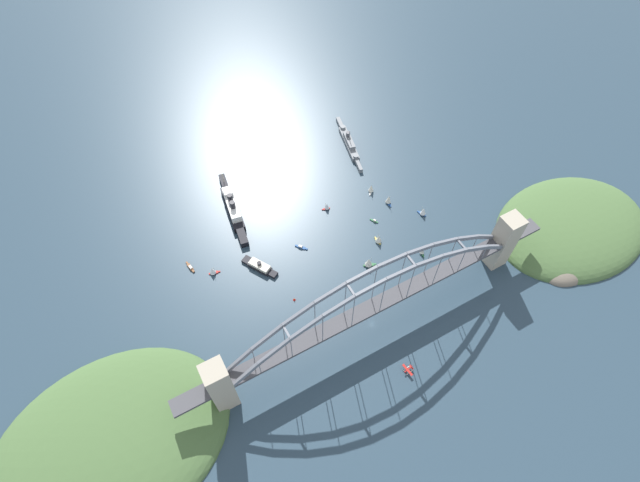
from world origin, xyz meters
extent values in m
plane|color=#283D4C|center=(0.00, 0.00, 0.00)|extent=(1400.00, 1400.00, 0.00)
cube|color=#ADA38E|center=(-114.43, 0.00, 26.88)|extent=(14.77, 14.30, 53.77)
cube|color=#ADA38E|center=(114.43, 0.00, 26.88)|extent=(14.77, 14.30, 53.77)
cube|color=#47474C|center=(0.00, 0.00, 28.58)|extent=(214.10, 11.30, 2.40)
cube|color=#47474C|center=(-133.82, 0.00, 28.58)|extent=(24.00, 11.30, 2.40)
cube|color=#47474C|center=(133.82, 0.00, 28.58)|extent=(24.00, 11.30, 2.40)
cube|color=slate|center=(-99.67, -5.09, 36.14)|extent=(23.95, 1.80, 17.77)
cube|color=slate|center=(-77.52, -5.09, 49.59)|extent=(23.65, 1.80, 14.60)
cube|color=slate|center=(-55.37, -5.09, 59.68)|extent=(23.28, 1.80, 11.40)
cube|color=slate|center=(-33.22, -5.09, 66.41)|extent=(22.86, 1.80, 8.16)
cube|color=slate|center=(-11.07, -5.09, 69.77)|extent=(22.39, 1.80, 4.87)
cube|color=slate|center=(11.07, -5.09, 69.77)|extent=(22.39, 1.80, 4.87)
cube|color=slate|center=(33.22, -5.09, 66.41)|extent=(22.86, 1.80, 8.16)
cube|color=slate|center=(55.37, -5.09, 59.68)|extent=(23.28, 1.80, 11.40)
cube|color=slate|center=(77.52, -5.09, 49.59)|extent=(23.65, 1.80, 14.60)
cube|color=slate|center=(99.67, -5.09, 36.14)|extent=(23.95, 1.80, 17.77)
cube|color=slate|center=(-99.67, 5.09, 36.14)|extent=(23.95, 1.80, 17.77)
cube|color=slate|center=(-77.52, 5.09, 49.59)|extent=(23.65, 1.80, 14.60)
cube|color=slate|center=(-55.37, 5.09, 59.68)|extent=(23.28, 1.80, 11.40)
cube|color=slate|center=(-33.22, 5.09, 66.41)|extent=(22.86, 1.80, 8.16)
cube|color=slate|center=(-11.07, 5.09, 69.77)|extent=(22.39, 1.80, 4.87)
cube|color=slate|center=(11.07, 5.09, 69.77)|extent=(22.39, 1.80, 4.87)
cube|color=slate|center=(33.22, 5.09, 66.41)|extent=(22.86, 1.80, 8.16)
cube|color=slate|center=(55.37, 5.09, 59.68)|extent=(23.28, 1.80, 11.40)
cube|color=slate|center=(77.52, 5.09, 49.59)|extent=(23.65, 1.80, 14.60)
cube|color=slate|center=(99.67, 5.09, 36.14)|extent=(23.95, 1.80, 17.77)
cube|color=slate|center=(-110.74, 0.00, 28.58)|extent=(1.40, 10.17, 1.40)
cube|color=slate|center=(-66.44, 0.00, 55.48)|extent=(1.40, 10.17, 1.40)
cube|color=slate|center=(-22.15, 0.00, 68.93)|extent=(1.40, 10.17, 1.40)
cube|color=slate|center=(22.15, 0.00, 68.93)|extent=(1.40, 10.17, 1.40)
cube|color=slate|center=(66.44, 0.00, 55.48)|extent=(1.40, 10.17, 1.40)
cube|color=slate|center=(110.74, 0.00, 28.58)|extent=(1.40, 10.17, 1.40)
cylinder|color=slate|center=(-88.59, -5.09, 36.74)|extent=(0.56, 0.56, 13.93)
cylinder|color=slate|center=(-88.59, 5.09, 36.74)|extent=(0.56, 0.56, 13.93)
cylinder|color=slate|center=(-66.44, -5.09, 42.63)|extent=(0.56, 0.56, 25.70)
cylinder|color=slate|center=(-66.44, 5.09, 42.63)|extent=(0.56, 0.56, 25.70)
cylinder|color=slate|center=(-44.30, -5.09, 46.83)|extent=(0.56, 0.56, 34.11)
cylinder|color=slate|center=(-44.30, 5.09, 46.83)|extent=(0.56, 0.56, 34.11)
cylinder|color=slate|center=(-22.15, -5.09, 49.35)|extent=(0.56, 0.56, 39.15)
cylinder|color=slate|center=(-22.15, 5.09, 49.35)|extent=(0.56, 0.56, 39.15)
cylinder|color=slate|center=(0.00, -5.09, 50.19)|extent=(0.56, 0.56, 40.83)
cylinder|color=slate|center=(0.00, 5.09, 50.19)|extent=(0.56, 0.56, 40.83)
cylinder|color=slate|center=(22.15, -5.09, 49.35)|extent=(0.56, 0.56, 39.15)
cylinder|color=slate|center=(22.15, 5.09, 49.35)|extent=(0.56, 0.56, 39.15)
cylinder|color=slate|center=(44.30, -5.09, 46.83)|extent=(0.56, 0.56, 34.11)
cylinder|color=slate|center=(44.30, 5.09, 46.83)|extent=(0.56, 0.56, 34.11)
cylinder|color=slate|center=(66.44, -5.09, 42.63)|extent=(0.56, 0.56, 25.70)
cylinder|color=slate|center=(66.44, 5.09, 42.63)|extent=(0.56, 0.56, 25.70)
cylinder|color=slate|center=(88.59, -5.09, 36.74)|extent=(0.56, 0.56, 13.93)
cylinder|color=slate|center=(88.59, 5.09, 36.74)|extent=(0.56, 0.56, 13.93)
ellipsoid|color=#476638|center=(-189.21, 10.17, 0.00)|extent=(154.75, 118.02, 29.73)
ellipsoid|color=#476638|center=(193.91, -6.11, 0.00)|extent=(138.17, 102.55, 27.63)
ellipsoid|color=#756B5B|center=(162.82, -34.31, 0.00)|extent=(48.36, 30.76, 15.20)
cube|color=black|center=(-47.28, 147.69, 2.79)|extent=(16.95, 49.47, 5.59)
cube|color=black|center=(-42.44, 179.69, 2.79)|extent=(7.75, 16.81, 5.59)
cube|color=black|center=(-52.12, 115.68, 2.79)|extent=(8.81, 16.97, 5.59)
cube|color=white|center=(-47.28, 147.69, 8.90)|extent=(13.68, 37.25, 6.62)
cube|color=white|center=(-45.78, 157.59, 13.80)|extent=(8.47, 9.02, 3.20)
cylinder|color=black|center=(-47.01, 149.49, 15.46)|extent=(4.41, 4.41, 6.52)
cylinder|color=black|center=(-48.23, 141.38, 15.46)|extent=(4.41, 4.41, 6.52)
cylinder|color=tan|center=(-42.74, 177.69, 10.59)|extent=(0.50, 0.50, 10.00)
cube|color=slate|center=(81.28, 168.69, 2.13)|extent=(17.16, 45.19, 4.25)
cube|color=slate|center=(74.37, 139.64, 2.13)|extent=(6.51, 15.25, 4.25)
cube|color=slate|center=(88.20, 197.75, 2.13)|extent=(7.12, 15.40, 4.25)
cube|color=slate|center=(81.28, 168.69, 6.15)|extent=(10.62, 23.08, 3.79)
cylinder|color=slate|center=(76.53, 148.72, 5.35)|extent=(4.88, 4.88, 2.20)
cylinder|color=slate|center=(86.04, 188.67, 5.35)|extent=(4.88, 4.88, 2.20)
cylinder|color=slate|center=(81.28, 168.69, 13.04)|extent=(0.60, 0.60, 10.00)
cylinder|color=#4C4C51|center=(82.32, 173.05, 10.24)|extent=(3.84, 3.84, 4.40)
cube|color=black|center=(-51.56, 83.64, 1.34)|extent=(16.22, 20.22, 2.69)
cube|color=black|center=(-45.32, 72.79, 1.34)|extent=(7.92, 8.19, 2.69)
cube|color=black|center=(-57.80, 94.49, 1.34)|extent=(8.88, 8.74, 2.69)
cube|color=beige|center=(-51.56, 83.64, 4.05)|extent=(14.41, 18.27, 2.72)
cylinder|color=black|center=(-51.56, 83.64, 6.61)|extent=(3.17, 3.17, 2.40)
cylinder|color=#B7B7B2|center=(2.91, -43.80, 0.45)|extent=(5.57, 1.54, 0.90)
cylinder|color=#B7B7B2|center=(2.53, -40.54, 0.45)|extent=(5.57, 1.54, 0.90)
cylinder|color=maroon|center=(2.91, -43.80, 1.42)|extent=(0.14, 0.14, 1.04)
cylinder|color=maroon|center=(2.53, -40.54, 1.42)|extent=(0.14, 0.14, 1.04)
ellipsoid|color=#B21E19|center=(2.72, -42.17, 2.49)|extent=(6.57, 1.85, 1.10)
cylinder|color=maroon|center=(-0.18, -42.51, 2.49)|extent=(0.92, 1.13, 1.05)
cube|color=#B21E19|center=(1.92, -42.27, 2.96)|extent=(2.81, 9.75, 0.20)
cube|color=#B21E19|center=(5.56, -41.84, 2.60)|extent=(1.52, 3.76, 0.12)
cube|color=maroon|center=(5.56, -41.84, 3.79)|extent=(1.11, 0.25, 1.50)
cube|color=gold|center=(44.20, 60.67, 0.44)|extent=(2.53, 5.25, 0.88)
cube|color=gold|center=(44.24, 64.15, 0.44)|extent=(1.13, 1.75, 0.88)
cube|color=gold|center=(44.16, 57.19, 0.44)|extent=(1.35, 1.76, 0.88)
cylinder|color=tan|center=(44.21, 61.11, 5.37)|extent=(0.16, 0.16, 8.98)
cone|color=silver|center=(44.19, 59.58, 4.92)|extent=(4.84, 4.84, 7.18)
cube|color=#2D6B3D|center=(52.75, 79.55, 0.46)|extent=(3.70, 4.74, 0.92)
cube|color=#2D6B3D|center=(51.21, 82.17, 0.46)|extent=(1.54, 1.76, 0.92)
cube|color=#2D6B3D|center=(54.29, 76.93, 0.46)|extent=(1.69, 1.85, 0.92)
cube|color=beige|center=(53.04, 79.06, 1.58)|extent=(2.27, 2.62, 1.33)
cube|color=brown|center=(-99.74, 110.77, 0.63)|extent=(3.60, 7.52, 1.26)
cube|color=brown|center=(-100.55, 115.51, 0.63)|extent=(1.72, 2.60, 1.26)
cube|color=brown|center=(-98.94, 106.03, 0.63)|extent=(1.98, 2.64, 1.26)
cube|color=beige|center=(-99.59, 109.88, 1.80)|extent=(2.52, 3.88, 1.07)
cube|color=#2D6B3D|center=(68.53, 32.20, 0.50)|extent=(2.11, 4.08, 1.00)
cube|color=#2D6B3D|center=(68.07, 29.65, 0.50)|extent=(0.87, 1.39, 1.00)
cube|color=#2D6B3D|center=(68.99, 34.74, 0.50)|extent=(1.00, 1.41, 1.00)
cylinder|color=tan|center=(68.47, 31.88, 4.44)|extent=(0.16, 0.16, 6.87)
cone|color=silver|center=(68.67, 32.99, 4.09)|extent=(4.13, 4.13, 5.49)
cube|color=#234C8C|center=(-13.82, 85.10, 0.51)|extent=(5.90, 6.43, 1.01)
cube|color=#234C8C|center=(-11.06, 81.80, 0.51)|extent=(2.35, 2.46, 1.01)
cube|color=#234C8C|center=(-16.58, 88.41, 0.51)|extent=(2.54, 2.62, 1.01)
cube|color=beige|center=(-14.34, 85.72, 1.63)|extent=(3.48, 3.65, 1.23)
cube|color=#2D6B3D|center=(25.95, 43.74, 0.54)|extent=(6.73, 4.65, 1.07)
cube|color=#2D6B3D|center=(29.82, 42.33, 0.54)|extent=(2.35, 1.84, 1.07)
cube|color=#2D6B3D|center=(22.07, 45.15, 0.54)|extent=(2.44, 2.07, 1.07)
cylinder|color=tan|center=(26.43, 43.57, 5.79)|extent=(0.16, 0.16, 9.43)
cone|color=silver|center=(24.74, 44.18, 5.32)|extent=(7.27, 7.27, 7.55)
cube|color=#234C8C|center=(74.39, 89.86, 0.43)|extent=(2.71, 5.30, 0.85)
cube|color=#234C8C|center=(74.10, 86.46, 0.43)|extent=(1.17, 1.79, 0.85)
cube|color=#234C8C|center=(74.69, 93.26, 0.43)|extent=(1.37, 1.81, 0.85)
cylinder|color=tan|center=(74.36, 89.44, 5.46)|extent=(0.16, 0.16, 9.21)
cone|color=silver|center=(74.49, 90.92, 5.00)|extent=(5.08, 5.08, 7.37)
cube|color=#B2231E|center=(23.46, 110.72, 0.45)|extent=(4.58, 2.65, 0.91)
cube|color=#B2231E|center=(20.67, 111.41, 0.45)|extent=(1.57, 1.07, 0.91)
cube|color=#B2231E|center=(26.25, 110.03, 0.45)|extent=(1.61, 1.22, 0.91)
cylinder|color=tan|center=(23.11, 110.81, 4.56)|extent=(0.16, 0.16, 7.30)
cone|color=white|center=(24.33, 110.50, 4.19)|extent=(4.78, 4.78, 5.84)
cube|color=silver|center=(67.55, 108.30, 0.45)|extent=(4.72, 4.90, 0.91)
cube|color=silver|center=(65.31, 105.87, 0.45)|extent=(1.73, 1.78, 0.91)
cube|color=silver|center=(69.79, 110.74, 0.45)|extent=(1.85, 1.89, 0.91)
cylinder|color=tan|center=(67.27, 108.00, 5.26)|extent=(0.16, 0.16, 8.70)
cone|color=silver|center=(68.25, 109.06, 4.83)|extent=(6.43, 6.43, 6.96)
cube|color=#234C8C|center=(92.75, 66.58, 0.45)|extent=(4.00, 5.57, 0.91)
cube|color=#234C8C|center=(91.50, 69.73, 0.45)|extent=(1.58, 1.95, 0.91)
cube|color=#234C8C|center=(94.00, 63.43, 0.45)|extent=(1.78, 2.03, 0.91)
cylinder|color=tan|center=(92.59, 66.97, 5.26)|extent=(0.16, 0.16, 8.70)
cone|color=white|center=(93.14, 65.59, 4.83)|extent=(6.05, 6.05, 6.96)
cube|color=#B2231E|center=(-84.78, 96.70, 0.41)|extent=(5.78, 3.45, 0.82)
cube|color=#B2231E|center=(-81.27, 95.90, 0.41)|extent=(1.99, 1.41, 0.82)
cube|color=#B2231E|center=(-88.29, 97.50, 0.41)|extent=(2.03, 1.62, 0.82)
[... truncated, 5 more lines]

